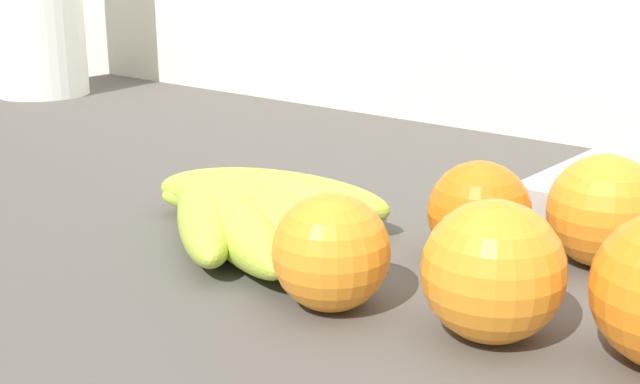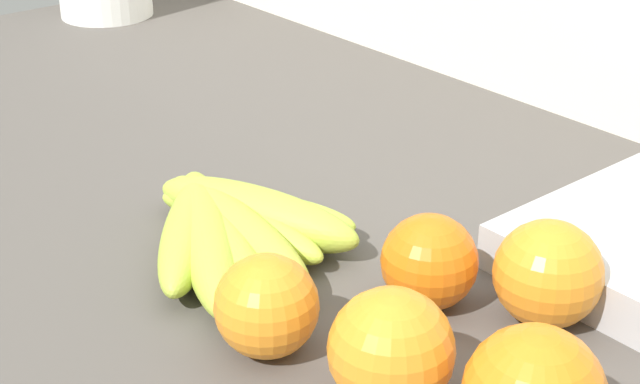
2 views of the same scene
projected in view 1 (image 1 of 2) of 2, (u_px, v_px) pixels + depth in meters
banana_bunch at (245, 210)px, 0.59m from camera, size 0.22×0.19×0.04m
orange_back_right at (605, 211)px, 0.53m from camera, size 0.07×0.07×0.07m
orange_far_right at (479, 212)px, 0.54m from camera, size 0.07×0.07×0.07m
orange_center at (331, 252)px, 0.47m from camera, size 0.07×0.07×0.07m
orange_back_left at (493, 271)px, 0.43m from camera, size 0.08×0.08×0.08m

